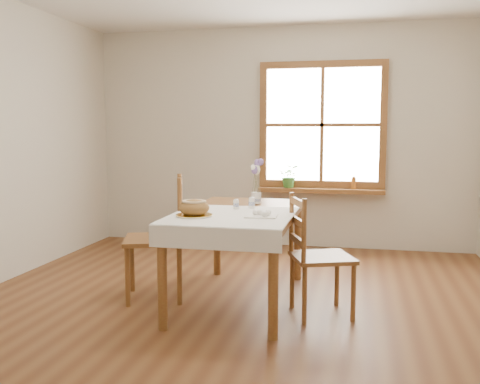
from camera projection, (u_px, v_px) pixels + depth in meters
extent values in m
plane|color=brown|center=(232.00, 313.00, 4.10)|extent=(5.00, 5.00, 0.00)
cube|color=beige|center=(280.00, 138.00, 6.37)|extent=(4.50, 0.10, 2.60)
cube|color=beige|center=(28.00, 165.00, 1.52)|extent=(4.50, 0.10, 2.60)
cube|color=brown|center=(323.00, 64.00, 6.13)|extent=(1.46, 0.08, 0.08)
cube|color=brown|center=(321.00, 184.00, 6.29)|extent=(1.46, 0.08, 0.08)
cube|color=brown|center=(264.00, 125.00, 6.35)|extent=(0.08, 0.08, 1.30)
cube|color=brown|center=(383.00, 125.00, 6.06)|extent=(0.08, 0.08, 1.30)
cube|color=brown|center=(322.00, 125.00, 6.21)|extent=(0.04, 0.06, 1.30)
cube|color=brown|center=(322.00, 125.00, 6.21)|extent=(1.30, 0.06, 0.04)
cube|color=white|center=(322.00, 125.00, 6.24)|extent=(1.30, 0.01, 1.30)
cube|color=brown|center=(321.00, 190.00, 6.24)|extent=(1.46, 0.20, 0.05)
cube|color=brown|center=(240.00, 214.00, 4.30)|extent=(0.90, 1.60, 0.05)
cylinder|color=brown|center=(162.00, 281.00, 3.71)|extent=(0.07, 0.07, 0.70)
cylinder|color=brown|center=(273.00, 288.00, 3.55)|extent=(0.07, 0.07, 0.70)
cylinder|color=brown|center=(217.00, 239.00, 5.15)|extent=(0.07, 0.07, 0.70)
cylinder|color=brown|center=(298.00, 242.00, 4.98)|extent=(0.07, 0.07, 0.70)
cube|color=silver|center=(231.00, 216.00, 4.01)|extent=(0.91, 0.99, 0.01)
cylinder|color=silver|center=(194.00, 215.00, 3.95)|extent=(0.29, 0.29, 0.01)
ellipsoid|color=olive|center=(194.00, 206.00, 3.94)|extent=(0.23, 0.23, 0.12)
cube|color=silver|center=(261.00, 216.00, 3.93)|extent=(0.24, 0.21, 0.01)
cylinder|color=silver|center=(236.00, 204.00, 4.30)|extent=(0.05, 0.05, 0.09)
cylinder|color=silver|center=(252.00, 203.00, 4.35)|extent=(0.06, 0.06, 0.09)
cylinder|color=silver|center=(256.00, 199.00, 4.67)|extent=(0.10, 0.10, 0.10)
imported|color=#397B31|center=(290.00, 179.00, 6.30)|extent=(0.25, 0.28, 0.21)
cylinder|color=#AC601F|center=(354.00, 183.00, 6.14)|extent=(0.06, 0.06, 0.15)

